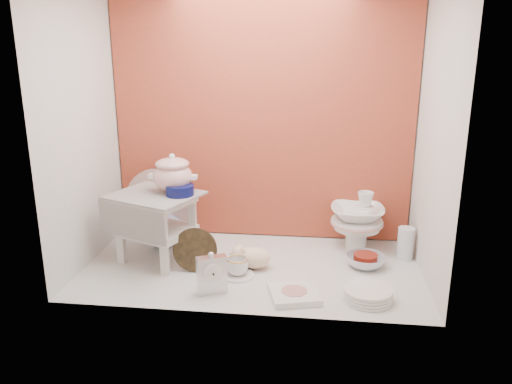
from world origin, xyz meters
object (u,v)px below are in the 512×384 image
(dinner_plate_stack, at_px, (368,294))
(crystal_bowl, at_px, (365,261))
(floral_platter, at_px, (157,205))
(gold_rim_teacup, at_px, (237,266))
(step_stool, at_px, (157,228))
(plush_pig, at_px, (255,257))
(soup_tureen, at_px, (173,173))
(blue_white_vase, at_px, (165,225))
(mantel_clock, at_px, (212,273))
(porcelain_tower, at_px, (357,220))

(dinner_plate_stack, distance_m, crystal_bowl, 0.38)
(floral_platter, bearing_deg, gold_rim_teacup, -39.65)
(gold_rim_teacup, bearing_deg, step_stool, 162.01)
(plush_pig, bearing_deg, step_stool, -171.68)
(gold_rim_teacup, bearing_deg, crystal_bowl, 16.70)
(soup_tureen, relative_size, blue_white_vase, 1.01)
(soup_tureen, distance_m, mantel_clock, 0.63)
(step_stool, xyz_separation_m, soup_tureen, (0.09, 0.06, 0.30))
(plush_pig, bearing_deg, gold_rim_teacup, -112.44)
(blue_white_vase, bearing_deg, porcelain_tower, 3.78)
(soup_tureen, bearing_deg, gold_rim_teacup, -28.75)
(crystal_bowl, height_order, porcelain_tower, porcelain_tower)
(soup_tureen, height_order, gold_rim_teacup, soup_tureen)
(plush_pig, xyz_separation_m, crystal_bowl, (0.59, 0.09, -0.03))
(floral_platter, height_order, dinner_plate_stack, floral_platter)
(mantel_clock, bearing_deg, plush_pig, 35.91)
(plush_pig, bearing_deg, crystal_bowl, 22.24)
(porcelain_tower, bearing_deg, soup_tureen, -166.33)
(step_stool, height_order, soup_tureen, soup_tureen)
(blue_white_vase, height_order, mantel_clock, blue_white_vase)
(soup_tureen, distance_m, gold_rim_teacup, 0.62)
(soup_tureen, xyz_separation_m, floral_platter, (-0.19, 0.26, -0.27))
(step_stool, xyz_separation_m, gold_rim_teacup, (0.47, -0.15, -0.13))
(soup_tureen, height_order, mantel_clock, soup_tureen)
(step_stool, relative_size, crystal_bowl, 2.11)
(mantel_clock, height_order, crystal_bowl, mantel_clock)
(soup_tureen, height_order, crystal_bowl, soup_tureen)
(porcelain_tower, bearing_deg, floral_platter, 179.38)
(blue_white_vase, distance_m, mantel_clock, 0.71)
(soup_tureen, bearing_deg, porcelain_tower, 13.67)
(floral_platter, bearing_deg, dinner_plate_stack, -27.94)
(step_stool, xyz_separation_m, plush_pig, (0.55, -0.05, -0.13))
(dinner_plate_stack, bearing_deg, soup_tureen, 159.55)
(plush_pig, bearing_deg, mantel_clock, -106.31)
(step_stool, height_order, floral_platter, floral_platter)
(blue_white_vase, bearing_deg, gold_rim_teacup, -37.54)
(blue_white_vase, relative_size, porcelain_tower, 0.72)
(blue_white_vase, distance_m, plush_pig, 0.64)
(crystal_bowl, bearing_deg, dinner_plate_stack, -93.10)
(floral_platter, height_order, plush_pig, floral_platter)
(step_stool, bearing_deg, gold_rim_teacup, 4.41)
(soup_tureen, bearing_deg, floral_platter, 125.38)
(floral_platter, xyz_separation_m, plush_pig, (0.65, -0.37, -0.16))
(step_stool, bearing_deg, soup_tureen, 55.03)
(floral_platter, bearing_deg, porcelain_tower, -0.62)
(step_stool, xyz_separation_m, dinner_plate_stack, (1.12, -0.33, -0.16))
(floral_platter, bearing_deg, soup_tureen, -54.62)
(gold_rim_teacup, bearing_deg, porcelain_tower, 35.78)
(gold_rim_teacup, xyz_separation_m, crystal_bowl, (0.67, 0.20, -0.03))
(gold_rim_teacup, bearing_deg, plush_pig, 54.36)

